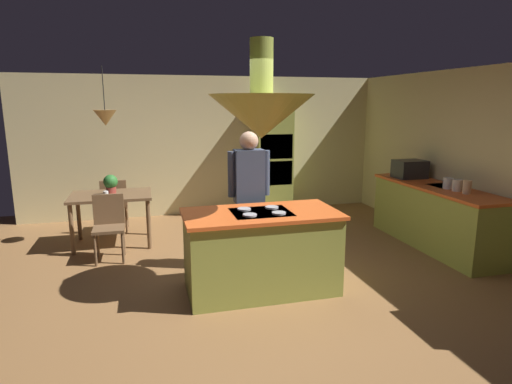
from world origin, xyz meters
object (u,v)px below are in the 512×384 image
at_px(person_at_island, 249,191).
at_px(chair_by_back_wall, 114,202).
at_px(dining_table, 111,201).
at_px(chair_facing_island, 109,223).
at_px(kitchen_island, 261,251).
at_px(canister_flour, 467,187).
at_px(potted_plant_on_table, 111,184).
at_px(microwave_on_counter, 410,169).
at_px(canister_tea, 448,183).
at_px(oven_tower, 272,157).
at_px(cup_on_table, 106,194).
at_px(canister_sugar, 457,185).

distance_m(person_at_island, chair_by_back_wall, 2.71).
distance_m(dining_table, chair_facing_island, 0.65).
distance_m(dining_table, person_at_island, 2.25).
relative_size(kitchen_island, canister_flour, 9.49).
height_order(chair_by_back_wall, potted_plant_on_table, potted_plant_on_table).
bearing_deg(potted_plant_on_table, microwave_on_counter, -6.81).
bearing_deg(canister_flour, dining_table, 157.60).
bearing_deg(chair_facing_island, microwave_on_counter, 0.21).
relative_size(chair_by_back_wall, canister_tea, 5.84).
relative_size(dining_table, chair_facing_island, 1.32).
xyz_separation_m(dining_table, microwave_on_counter, (4.54, -0.61, 0.39)).
bearing_deg(canister_tea, oven_tower, 123.24).
bearing_deg(potted_plant_on_table, canister_flour, -21.67).
height_order(kitchen_island, person_at_island, person_at_island).
height_order(person_at_island, potted_plant_on_table, person_at_island).
distance_m(cup_on_table, canister_tea, 4.78).
height_order(kitchen_island, cup_on_table, kitchen_island).
relative_size(chair_facing_island, potted_plant_on_table, 2.90).
height_order(dining_table, potted_plant_on_table, potted_plant_on_table).
distance_m(chair_by_back_wall, microwave_on_counter, 4.74).
height_order(dining_table, chair_facing_island, chair_facing_island).
bearing_deg(chair_by_back_wall, dining_table, 90.00).
xyz_separation_m(cup_on_table, microwave_on_counter, (4.59, -0.41, 0.24)).
relative_size(oven_tower, canister_flour, 12.14).
bearing_deg(canister_flour, microwave_on_counter, 90.00).
xyz_separation_m(dining_table, canister_sugar, (4.54, -1.69, 0.33)).
distance_m(chair_facing_island, canister_tea, 4.65).
xyz_separation_m(oven_tower, chair_by_back_wall, (-2.80, -0.51, -0.58)).
bearing_deg(person_at_island, canister_flour, -9.67).
xyz_separation_m(chair_by_back_wall, microwave_on_counter, (4.54, -1.25, 0.54)).
bearing_deg(oven_tower, microwave_on_counter, -45.29).
xyz_separation_m(dining_table, canister_flour, (4.54, -1.87, 0.34)).
xyz_separation_m(dining_table, potted_plant_on_table, (0.01, -0.07, 0.27)).
distance_m(dining_table, chair_by_back_wall, 0.65).
bearing_deg(chair_by_back_wall, cup_on_table, 86.62).
height_order(oven_tower, microwave_on_counter, oven_tower).
bearing_deg(oven_tower, dining_table, -157.79).
distance_m(kitchen_island, canister_flour, 2.90).
xyz_separation_m(potted_plant_on_table, canister_sugar, (4.53, -1.62, 0.06)).
bearing_deg(dining_table, person_at_island, -38.73).
height_order(oven_tower, potted_plant_on_table, oven_tower).
distance_m(chair_facing_island, canister_flour, 4.73).
bearing_deg(microwave_on_counter, dining_table, 172.30).
bearing_deg(cup_on_table, person_at_island, -33.63).
bearing_deg(canister_flour, person_at_island, 170.33).
xyz_separation_m(dining_table, canister_tea, (4.54, -1.51, 0.32)).
bearing_deg(microwave_on_counter, kitchen_island, -152.38).
distance_m(canister_tea, microwave_on_counter, 0.90).
bearing_deg(canister_flour, cup_on_table, 160.04).
xyz_separation_m(person_at_island, canister_tea, (2.80, -0.12, -0.02)).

